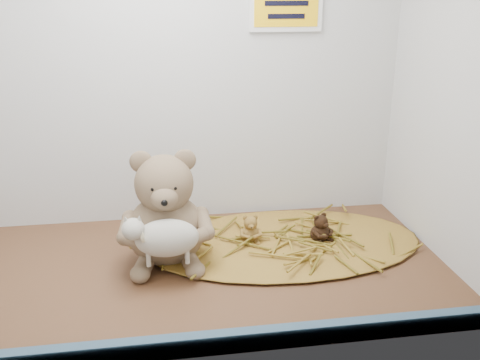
{
  "coord_description": "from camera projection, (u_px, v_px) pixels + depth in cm",
  "views": [
    {
      "loc": [
        -1.94,
        -104.49,
        58.22
      ],
      "look_at": [
        14.35,
        1.64,
        19.81
      ],
      "focal_mm": 40.0,
      "sensor_mm": 36.0,
      "label": 1
    }
  ],
  "objects": [
    {
      "name": "toy_lamb",
      "position": [
        167.0,
        238.0,
        1.1
      ],
      "size": [
        17.25,
        10.53,
        11.14
      ],
      "primitive_type": null,
      "color": "beige",
      "rests_on": "main_teddy"
    },
    {
      "name": "wall_sign",
      "position": [
        286.0,
        3.0,
        1.3
      ],
      "size": [
        16.0,
        1.2,
        11.0
      ],
      "primitive_type": "cube",
      "color": "#EEB20C",
      "rests_on": "back_wall"
    },
    {
      "name": "straw_bed",
      "position": [
        285.0,
        242.0,
        1.29
      ],
      "size": [
        66.58,
        38.66,
        1.29
      ],
      "primitive_type": "ellipsoid",
      "color": "brown",
      "rests_on": "shelf_floor"
    },
    {
      "name": "main_teddy",
      "position": [
        165.0,
        207.0,
        1.18
      ],
      "size": [
        21.33,
        22.47,
        25.94
      ],
      "primitive_type": null,
      "rotation": [
        0.0,
        0.0,
        -0.02
      ],
      "color": "#7E644D",
      "rests_on": "shelf_floor"
    },
    {
      "name": "mini_teddy_tan",
      "position": [
        250.0,
        227.0,
        1.28
      ],
      "size": [
        5.67,
        5.96,
        6.72
      ],
      "primitive_type": null,
      "rotation": [
        0.0,
        0.0,
        -0.05
      ],
      "color": "olive",
      "rests_on": "straw_bed"
    },
    {
      "name": "alcove_shell",
      "position": [
        166.0,
        57.0,
        1.1
      ],
      "size": [
        120.4,
        60.2,
        90.4
      ],
      "color": "#4A2A19",
      "rests_on": "ground"
    },
    {
      "name": "mini_teddy_brown",
      "position": [
        320.0,
        226.0,
        1.28
      ],
      "size": [
        7.95,
        8.04,
        6.96
      ],
      "primitive_type": null,
      "rotation": [
        0.0,
        0.0,
        0.58
      ],
      "color": "black",
      "rests_on": "straw_bed"
    },
    {
      "name": "front_rail",
      "position": [
        183.0,
        345.0,
        0.9
      ],
      "size": [
        119.28,
        2.2,
        3.6
      ],
      "primitive_type": "cube",
      "color": "#3D5F75",
      "rests_on": "shelf_floor"
    }
  ]
}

